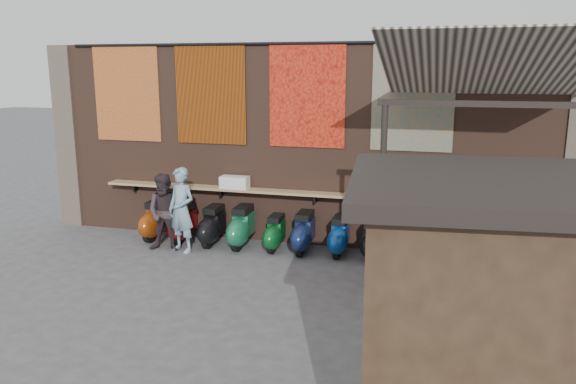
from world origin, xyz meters
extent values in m
plane|color=#474749|center=(0.00, 0.00, 0.00)|extent=(70.00, 70.00, 0.00)
cube|color=brown|center=(0.00, 2.70, 2.00)|extent=(10.00, 0.40, 4.00)
cube|color=#4C4238|center=(-5.20, 2.70, 2.00)|extent=(0.50, 0.50, 4.00)
cube|color=#9E7A51|center=(0.00, 2.33, 1.10)|extent=(8.00, 0.32, 0.05)
cube|color=white|center=(-1.15, 2.30, 1.25)|extent=(0.57, 0.28, 0.25)
cube|color=maroon|center=(-3.60, 2.48, 3.00)|extent=(1.50, 0.02, 2.00)
cube|color=#B94C0A|center=(-1.70, 2.48, 3.00)|extent=(1.50, 0.02, 2.00)
cube|color=red|center=(0.30, 2.48, 3.00)|extent=(1.50, 0.02, 2.00)
cube|color=#256E88|center=(2.30, 2.48, 3.00)|extent=(1.50, 0.02, 2.00)
cylinder|color=black|center=(0.00, 2.47, 3.98)|extent=(9.50, 0.06, 0.06)
imported|color=#789BAF|center=(-1.93, 1.43, 0.83)|extent=(0.70, 0.57, 1.67)
imported|color=#33272C|center=(-2.25, 1.40, 0.77)|extent=(0.82, 0.69, 1.53)
imported|color=black|center=(3.94, 0.58, 0.84)|extent=(1.07, 0.82, 1.68)
imported|color=#4F5054|center=(3.90, -0.13, 0.94)|extent=(1.22, 0.71, 1.89)
imported|color=#7B554E|center=(2.42, -0.03, 0.83)|extent=(0.93, 0.73, 1.67)
cube|color=black|center=(3.53, -3.77, 1.31)|extent=(2.57, 2.03, 2.61)
cube|color=black|center=(3.53, -3.77, 2.67)|extent=(2.89, 2.33, 0.12)
cube|color=gold|center=(3.44, -2.84, 1.89)|extent=(1.20, 0.16, 0.50)
cube|color=#473321|center=(3.44, -2.84, 0.95)|extent=(2.00, 0.29, 0.06)
cube|color=beige|center=(3.50, 0.90, 3.55)|extent=(3.20, 3.28, 0.97)
cube|color=#33261C|center=(3.50, 2.49, 3.95)|extent=(3.30, 0.08, 0.12)
cube|color=black|center=(3.50, -0.60, 3.08)|extent=(3.00, 0.08, 0.08)
cylinder|color=black|center=(2.10, -0.60, 1.55)|extent=(0.09, 0.09, 3.10)
camera|label=1|loc=(2.83, -8.17, 3.53)|focal=35.00mm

